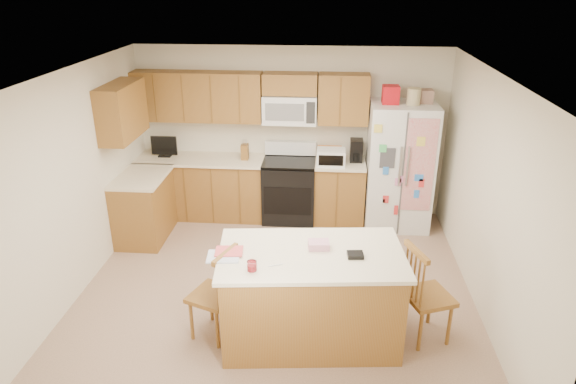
# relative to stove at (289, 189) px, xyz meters

# --- Properties ---
(ground) EXTENTS (4.50, 4.50, 0.00)m
(ground) POSITION_rel_stove_xyz_m (0.00, -1.94, -0.47)
(ground) COLOR #836551
(ground) RESTS_ON ground
(room_shell) EXTENTS (4.60, 4.60, 2.52)m
(room_shell) POSITION_rel_stove_xyz_m (0.00, -1.94, 0.97)
(room_shell) COLOR beige
(room_shell) RESTS_ON ground
(cabinetry) EXTENTS (3.36, 1.56, 2.15)m
(cabinetry) POSITION_rel_stove_xyz_m (-0.98, -0.15, 0.44)
(cabinetry) COLOR brown
(cabinetry) RESTS_ON ground
(stove) EXTENTS (0.76, 0.65, 1.13)m
(stove) POSITION_rel_stove_xyz_m (0.00, 0.00, 0.00)
(stove) COLOR black
(stove) RESTS_ON ground
(refrigerator) EXTENTS (0.90, 0.79, 2.04)m
(refrigerator) POSITION_rel_stove_xyz_m (1.57, -0.06, 0.45)
(refrigerator) COLOR white
(refrigerator) RESTS_ON ground
(island) EXTENTS (1.91, 1.20, 1.06)m
(island) POSITION_rel_stove_xyz_m (0.43, -2.73, 0.02)
(island) COLOR brown
(island) RESTS_ON ground
(windsor_chair_left) EXTENTS (0.54, 0.55, 1.00)m
(windsor_chair_left) POSITION_rel_stove_xyz_m (-0.52, -2.78, -0.00)
(windsor_chair_left) COLOR brown
(windsor_chair_left) RESTS_ON ground
(windsor_chair_back) EXTENTS (0.40, 0.38, 0.92)m
(windsor_chair_back) POSITION_rel_stove_xyz_m (0.49, -2.12, -0.04)
(windsor_chair_back) COLOR brown
(windsor_chair_back) RESTS_ON ground
(windsor_chair_right) EXTENTS (0.56, 0.57, 1.04)m
(windsor_chair_right) POSITION_rel_stove_xyz_m (1.56, -2.66, 0.02)
(windsor_chair_right) COLOR brown
(windsor_chair_right) RESTS_ON ground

